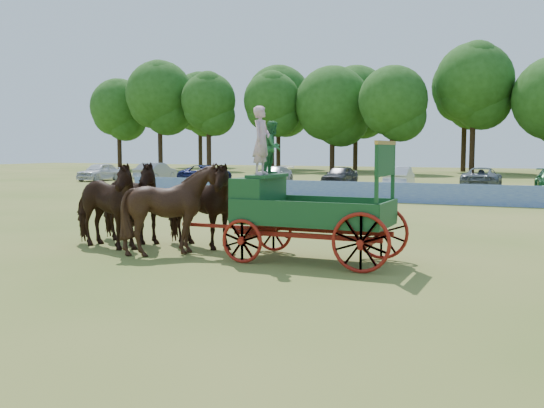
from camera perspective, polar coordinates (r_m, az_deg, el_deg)
The scene contains 9 objects.
ground at distance 16.71m, azimuth -11.32°, elevation -4.56°, with size 160.00×160.00×0.00m, color olive.
horse_lead_left at distance 17.68m, azimuth -15.66°, elevation -0.12°, with size 1.32×2.90×2.45m, color #311B0D.
horse_lead_right at distance 18.54m, azimuth -13.48°, elevation 0.17°, with size 1.32×2.90×2.45m, color #311B0D.
horse_wheel_left at distance 16.26m, azimuth -9.14°, elevation -0.44°, with size 1.98×2.22×2.45m, color #311B0D.
horse_wheel_right at distance 17.18m, azimuth -7.13°, elevation -0.12°, with size 1.32×2.90×2.45m, color #311B0D.
farm_dray at distance 15.31m, azimuth 1.33°, elevation 0.72°, with size 6.00×2.00×3.87m.
sponsor_banner at distance 33.22m, azimuth 5.48°, elevation 1.26°, with size 26.00×0.08×1.05m, color #1F46AC.
parked_cars at distance 43.98m, azimuth 15.18°, elevation 2.37°, with size 57.88×7.39×1.62m.
treeline at distance 74.27m, azimuth 13.96°, elevation 10.01°, with size 91.63×21.48×14.60m.
Camera 1 is at (9.58, -13.40, 2.81)m, focal length 40.00 mm.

